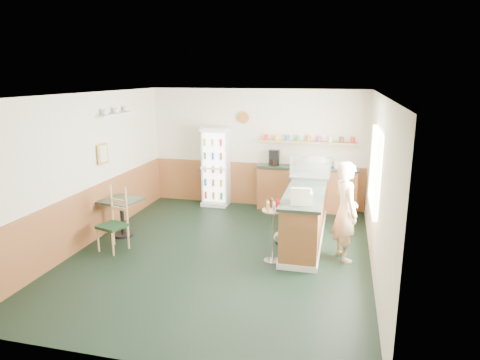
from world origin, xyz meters
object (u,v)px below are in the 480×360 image
(display_case, at_px, (310,167))
(cash_register, at_px, (301,197))
(cafe_chair, at_px, (114,217))
(condiment_stand, at_px, (272,223))
(drinks_fridge, at_px, (216,167))
(shopkeeper, at_px, (345,211))
(cafe_table, at_px, (122,210))

(display_case, height_order, cash_register, display_case)
(display_case, xyz_separation_m, cafe_chair, (-3.22, -1.93, -0.65))
(display_case, xyz_separation_m, condiment_stand, (-0.44, -1.82, -0.56))
(drinks_fridge, relative_size, cash_register, 5.13)
(drinks_fridge, bearing_deg, cafe_chair, -107.84)
(drinks_fridge, relative_size, cafe_chair, 1.63)
(shopkeeper, bearing_deg, cafe_chair, 73.60)
(shopkeeper, height_order, condiment_stand, shopkeeper)
(display_case, xyz_separation_m, shopkeeper, (0.70, -1.44, -0.40))
(drinks_fridge, bearing_deg, cafe_table, -115.44)
(display_case, bearing_deg, cafe_chair, -149.08)
(shopkeeper, relative_size, condiment_stand, 1.60)
(display_case, distance_m, cash_register, 1.72)
(drinks_fridge, distance_m, cafe_table, 2.68)
(shopkeeper, distance_m, cafe_table, 4.11)
(drinks_fridge, distance_m, display_case, 2.51)
(cafe_chair, bearing_deg, shopkeeper, 23.64)
(cafe_table, bearing_deg, shopkeeper, -1.21)
(cash_register, bearing_deg, display_case, 82.15)
(drinks_fridge, xyz_separation_m, condiment_stand, (1.82, -2.86, -0.24))
(cafe_table, distance_m, cafe_chair, 0.61)
(condiment_stand, bearing_deg, shopkeeper, 18.44)
(condiment_stand, relative_size, cafe_table, 1.34)
(shopkeeper, bearing_deg, cash_register, 88.02)
(shopkeeper, bearing_deg, display_case, 2.44)
(condiment_stand, bearing_deg, cash_register, 13.25)
(drinks_fridge, relative_size, condiment_stand, 1.76)
(cafe_table, bearing_deg, cash_register, -6.09)
(condiment_stand, bearing_deg, cafe_table, 171.02)
(display_case, bearing_deg, cafe_table, -158.35)
(condiment_stand, bearing_deg, drinks_fridge, 122.46)
(display_case, bearing_deg, shopkeeper, -64.01)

